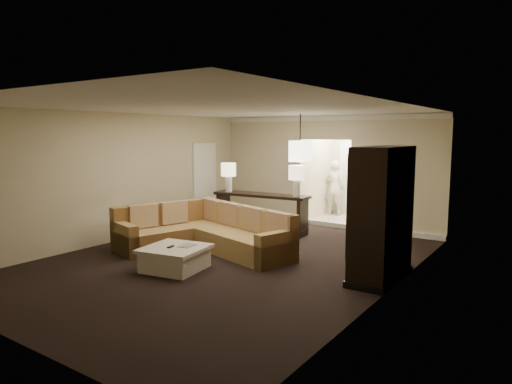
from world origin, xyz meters
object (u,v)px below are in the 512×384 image
Objects in this scene: sectional_sofa at (206,232)px; drink_table at (272,231)px; armoire at (381,217)px; person at (335,185)px; console_table at (261,209)px; coffee_table at (175,258)px.

drink_table is (1.08, 0.77, 0.02)m from sectional_sofa.
armoire reaches higher than person.
console_table reaches higher than drink_table.
coffee_table is at bearing -86.59° from console_table.
person is (-0.04, 6.56, 0.67)m from coffee_table.
console_table is 4.12m from armoire.
coffee_table is 3.49m from console_table.
sectional_sofa is 1.33m from drink_table.
coffee_table is at bearing -55.59° from sectional_sofa.
sectional_sofa is 3.06× the size of coffee_table.
person is at bearing 121.80° from armoire.
console_table is (-0.51, 3.43, 0.34)m from coffee_table.
console_table is at bearing 107.72° from sectional_sofa.
sectional_sofa is at bearing 108.30° from coffee_table.
armoire is 1.22× the size of person.
sectional_sofa is at bearing -177.57° from armoire.
armoire reaches higher than console_table.
console_table reaches higher than coffee_table.
console_table is (-0.06, 2.08, 0.19)m from sectional_sofa.
person is at bearing 101.63° from sectional_sofa.
drink_table is at bearing 165.82° from armoire.
sectional_sofa reaches higher than drink_table.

